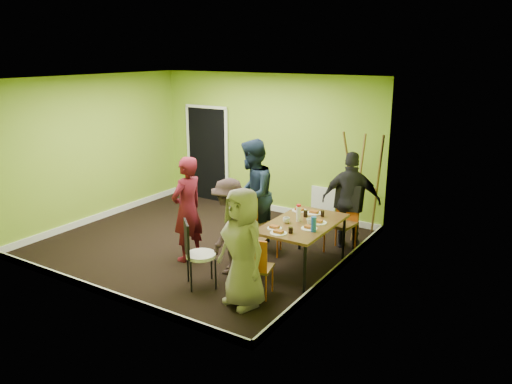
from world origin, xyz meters
TOP-DOWN VIEW (x-y plane):
  - ground at (0.00, 0.00)m, footprint 5.00×5.00m
  - room_walls at (-0.02, 0.04)m, footprint 5.04×4.54m
  - dining_table at (1.97, -0.02)m, footprint 0.90×1.50m
  - chair_left_far at (1.15, 0.22)m, footprint 0.54×0.54m
  - chair_left_near at (1.25, -0.48)m, footprint 0.49×0.48m
  - chair_back_end at (2.23, 1.10)m, footprint 0.52×0.59m
  - chair_front_end at (1.87, -1.15)m, footprint 0.43×0.43m
  - chair_bentwood at (0.98, -1.32)m, footprint 0.53×0.53m
  - easel at (2.20, 1.85)m, footprint 0.75×0.71m
  - plate_near_left at (1.67, 0.46)m, footprint 0.24×0.24m
  - plate_near_right at (1.75, -0.47)m, footprint 0.22×0.22m
  - plate_far_back at (1.93, 0.46)m, footprint 0.24×0.24m
  - plate_far_front at (1.90, -0.61)m, footprint 0.24×0.24m
  - plate_wall_back at (2.17, 0.09)m, footprint 0.27×0.27m
  - plate_wall_front at (2.18, -0.21)m, footprint 0.23×0.23m
  - thermos at (1.89, 0.00)m, footprint 0.07×0.07m
  - blue_bottle at (2.28, -0.28)m, footprint 0.08×0.08m
  - orange_bottle at (1.83, 0.09)m, footprint 0.04×0.04m
  - glass_mid at (1.89, 0.24)m, footprint 0.06×0.06m
  - glass_back at (2.11, 0.39)m, footprint 0.06×0.06m
  - glass_front at (2.03, -0.51)m, footprint 0.07×0.07m
  - cup_a at (1.77, -0.16)m, footprint 0.11×0.11m
  - cup_b at (2.10, -0.04)m, footprint 0.10×0.10m
  - person_standing at (0.27, -0.63)m, footprint 0.44×0.64m
  - person_left_far at (0.86, 0.32)m, footprint 0.94×1.07m
  - person_left_near at (1.09, -0.68)m, footprint 0.76×1.04m
  - person_back_end at (2.25, 1.21)m, footprint 1.04×0.65m
  - person_front_end at (1.82, -1.41)m, footprint 0.89×0.70m

SIDE VIEW (x-z plane):
  - ground at x=0.00m, z-range 0.00..0.00m
  - chair_front_end at x=1.87m, z-range 0.05..0.91m
  - chair_bentwood at x=0.98m, z-range 0.05..1.02m
  - chair_left_near at x=1.25m, z-range 0.06..1.05m
  - chair_left_far at x=1.15m, z-range 0.06..1.07m
  - dining_table at x=1.97m, z-range 0.32..1.07m
  - person_left_near at x=1.09m, z-range 0.00..1.45m
  - plate_near_left at x=1.67m, z-range 0.75..0.76m
  - plate_near_right at x=1.75m, z-range 0.75..0.76m
  - plate_far_back at x=1.93m, z-range 0.75..0.76m
  - plate_far_front at x=1.90m, z-range 0.75..0.76m
  - plate_wall_back at x=2.17m, z-range 0.75..0.76m
  - plate_wall_front at x=2.18m, z-range 0.75..0.76m
  - chair_back_end at x=2.23m, z-range 0.23..1.34m
  - orange_bottle at x=1.83m, z-range 0.75..0.83m
  - cup_a at x=1.77m, z-range 0.75..0.84m
  - glass_front at x=2.03m, z-range 0.75..0.84m
  - person_front_end at x=1.82m, z-range 0.00..1.59m
  - cup_b at x=2.10m, z-range 0.75..0.85m
  - glass_back at x=2.11m, z-range 0.75..0.85m
  - glass_mid at x=1.89m, z-range 0.75..0.85m
  - person_back_end at x=2.25m, z-range 0.00..1.65m
  - person_standing at x=0.27m, z-range 0.00..1.67m
  - blue_bottle at x=2.28m, z-range 0.75..0.97m
  - thermos at x=1.89m, z-range 0.75..0.98m
  - person_left_far at x=0.86m, z-range 0.00..1.85m
  - easel at x=2.20m, z-range -0.01..1.87m
  - room_walls at x=-0.02m, z-range -0.42..2.40m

